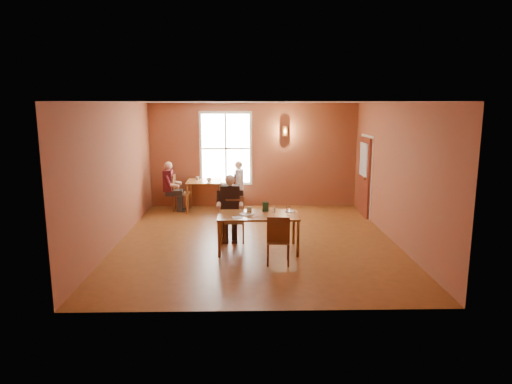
{
  "coord_description": "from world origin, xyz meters",
  "views": [
    {
      "loc": [
        -0.22,
        -9.69,
        2.97
      ],
      "look_at": [
        0.0,
        0.2,
        1.05
      ],
      "focal_mm": 32.0,
      "sensor_mm": 36.0,
      "label": 1
    }
  ],
  "objects_px": {
    "chair_diner_maroon": "(181,193)",
    "diner_maroon": "(180,187)",
    "diner_white": "(228,187)",
    "chair_diner_main": "(234,220)",
    "diner_main": "(234,211)",
    "chair_empty": "(278,239)",
    "chair_diner_white": "(227,192)",
    "second_table": "(204,195)",
    "main_table": "(258,233)"
  },
  "relations": [
    {
      "from": "main_table",
      "to": "diner_main",
      "type": "height_order",
      "value": "diner_main"
    },
    {
      "from": "diner_main",
      "to": "diner_white",
      "type": "xyz_separation_m",
      "value": [
        -0.24,
        3.04,
        -0.02
      ]
    },
    {
      "from": "chair_diner_main",
      "to": "diner_white",
      "type": "xyz_separation_m",
      "value": [
        -0.24,
        3.01,
        0.18
      ]
    },
    {
      "from": "diner_white",
      "to": "chair_diner_maroon",
      "type": "height_order",
      "value": "diner_white"
    },
    {
      "from": "diner_main",
      "to": "main_table",
      "type": "bearing_deg",
      "value": 128.88
    },
    {
      "from": "diner_main",
      "to": "chair_diner_maroon",
      "type": "xyz_separation_m",
      "value": [
        -1.57,
        3.04,
        -0.19
      ]
    },
    {
      "from": "chair_empty",
      "to": "second_table",
      "type": "xyz_separation_m",
      "value": [
        -1.78,
        4.44,
        -0.05
      ]
    },
    {
      "from": "diner_white",
      "to": "chair_diner_maroon",
      "type": "distance_m",
      "value": 1.34
    },
    {
      "from": "chair_empty",
      "to": "diner_maroon",
      "type": "distance_m",
      "value": 5.08
    },
    {
      "from": "chair_empty",
      "to": "diner_maroon",
      "type": "xyz_separation_m",
      "value": [
        -2.46,
        4.44,
        0.2
      ]
    },
    {
      "from": "diner_main",
      "to": "diner_white",
      "type": "relative_size",
      "value": 1.04
    },
    {
      "from": "diner_white",
      "to": "diner_maroon",
      "type": "bearing_deg",
      "value": 90.0
    },
    {
      "from": "diner_maroon",
      "to": "main_table",
      "type": "bearing_deg",
      "value": 29.8
    },
    {
      "from": "second_table",
      "to": "chair_diner_maroon",
      "type": "height_order",
      "value": "chair_diner_maroon"
    },
    {
      "from": "chair_diner_main",
      "to": "chair_diner_maroon",
      "type": "bearing_deg",
      "value": -62.51
    },
    {
      "from": "diner_main",
      "to": "diner_maroon",
      "type": "distance_m",
      "value": 3.44
    },
    {
      "from": "chair_diner_main",
      "to": "chair_diner_maroon",
      "type": "relative_size",
      "value": 0.96
    },
    {
      "from": "diner_main",
      "to": "chair_diner_maroon",
      "type": "height_order",
      "value": "diner_main"
    },
    {
      "from": "diner_main",
      "to": "second_table",
      "type": "bearing_deg",
      "value": -73.21
    },
    {
      "from": "main_table",
      "to": "second_table",
      "type": "bearing_deg",
      "value": 111.16
    },
    {
      "from": "diner_main",
      "to": "diner_maroon",
      "type": "bearing_deg",
      "value": -62.3
    },
    {
      "from": "chair_empty",
      "to": "diner_white",
      "type": "bearing_deg",
      "value": 107.31
    },
    {
      "from": "diner_white",
      "to": "chair_diner_white",
      "type": "bearing_deg",
      "value": 90.0
    },
    {
      "from": "chair_diner_main",
      "to": "chair_diner_white",
      "type": "height_order",
      "value": "chair_diner_white"
    },
    {
      "from": "chair_diner_main",
      "to": "chair_empty",
      "type": "relative_size",
      "value": 1.02
    },
    {
      "from": "main_table",
      "to": "diner_white",
      "type": "xyz_separation_m",
      "value": [
        -0.74,
        3.66,
        0.29
      ]
    },
    {
      "from": "main_table",
      "to": "chair_diner_maroon",
      "type": "bearing_deg",
      "value": 119.44
    },
    {
      "from": "diner_white",
      "to": "diner_maroon",
      "type": "xyz_separation_m",
      "value": [
        -1.36,
        0.0,
        0.01
      ]
    },
    {
      "from": "diner_main",
      "to": "chair_diner_white",
      "type": "distance_m",
      "value": 3.06
    },
    {
      "from": "chair_empty",
      "to": "chair_diner_white",
      "type": "relative_size",
      "value": 0.89
    },
    {
      "from": "diner_main",
      "to": "chair_empty",
      "type": "xyz_separation_m",
      "value": [
        0.86,
        -1.39,
        -0.22
      ]
    },
    {
      "from": "chair_diner_maroon",
      "to": "diner_maroon",
      "type": "height_order",
      "value": "diner_maroon"
    },
    {
      "from": "main_table",
      "to": "diner_main",
      "type": "relative_size",
      "value": 1.17
    },
    {
      "from": "chair_empty",
      "to": "diner_white",
      "type": "relative_size",
      "value": 0.71
    },
    {
      "from": "chair_diner_maroon",
      "to": "chair_diner_white",
      "type": "bearing_deg",
      "value": 90.0
    },
    {
      "from": "diner_white",
      "to": "main_table",
      "type": "bearing_deg",
      "value": -168.61
    },
    {
      "from": "diner_main",
      "to": "diner_maroon",
      "type": "height_order",
      "value": "diner_main"
    },
    {
      "from": "chair_diner_maroon",
      "to": "diner_maroon",
      "type": "distance_m",
      "value": 0.17
    },
    {
      "from": "diner_white",
      "to": "chair_diner_main",
      "type": "bearing_deg",
      "value": -175.48
    },
    {
      "from": "chair_diner_main",
      "to": "chair_diner_white",
      "type": "xyz_separation_m",
      "value": [
        -0.27,
        3.01,
        0.05
      ]
    },
    {
      "from": "second_table",
      "to": "diner_maroon",
      "type": "height_order",
      "value": "diner_maroon"
    },
    {
      "from": "chair_diner_main",
      "to": "chair_empty",
      "type": "distance_m",
      "value": 1.66
    },
    {
      "from": "chair_diner_main",
      "to": "chair_diner_maroon",
      "type": "xyz_separation_m",
      "value": [
        -1.57,
        3.01,
        0.02
      ]
    },
    {
      "from": "main_table",
      "to": "second_table",
      "type": "height_order",
      "value": "second_table"
    },
    {
      "from": "second_table",
      "to": "diner_white",
      "type": "relative_size",
      "value": 0.71
    },
    {
      "from": "main_table",
      "to": "chair_empty",
      "type": "height_order",
      "value": "chair_empty"
    },
    {
      "from": "diner_white",
      "to": "second_table",
      "type": "bearing_deg",
      "value": 90.0
    },
    {
      "from": "second_table",
      "to": "diner_white",
      "type": "xyz_separation_m",
      "value": [
        0.68,
        0.0,
        0.25
      ]
    },
    {
      "from": "second_table",
      "to": "diner_main",
      "type": "bearing_deg",
      "value": -73.21
    },
    {
      "from": "chair_diner_maroon",
      "to": "chair_empty",
      "type": "bearing_deg",
      "value": 28.66
    }
  ]
}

